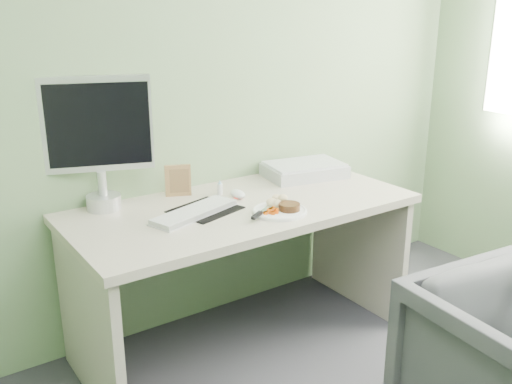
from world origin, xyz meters
TOP-DOWN VIEW (x-y plane):
  - wall_back at (0.00, 2.00)m, footprint 3.50×0.00m
  - desk at (0.00, 1.62)m, footprint 1.60×0.75m
  - plate at (0.07, 1.43)m, footprint 0.24×0.24m
  - steak at (0.11, 1.41)m, footprint 0.12×0.12m
  - potato_pile at (0.11, 1.49)m, footprint 0.12×0.10m
  - carrot_heap at (0.01, 1.42)m, footprint 0.06×0.05m
  - steak_knife at (-0.04, 1.42)m, footprint 0.19×0.12m
  - mousepad at (-0.18, 1.65)m, footprint 0.33×0.31m
  - keyboard at (-0.25, 1.62)m, footprint 0.44×0.25m
  - computer_mouse at (0.03, 1.72)m, footprint 0.07×0.11m
  - photo_frame at (-0.19, 1.90)m, footprint 0.12×0.06m
  - eyedrop_bottle at (-0.01, 1.80)m, footprint 0.03×0.03m
  - scanner at (0.52, 1.82)m, footprint 0.46×0.35m
  - monitor at (-0.55, 1.94)m, footprint 0.48×0.21m

SIDE VIEW (x-z plane):
  - desk at x=0.00m, z-range 0.18..0.91m
  - mousepad at x=-0.18m, z-range 0.73..0.73m
  - plate at x=0.07m, z-range 0.73..0.74m
  - keyboard at x=-0.25m, z-range 0.74..0.76m
  - computer_mouse at x=0.03m, z-range 0.73..0.77m
  - steak_knife at x=-0.04m, z-range 0.75..0.76m
  - steak at x=0.11m, z-range 0.74..0.77m
  - carrot_heap at x=0.01m, z-range 0.74..0.78m
  - scanner at x=0.52m, z-range 0.73..0.79m
  - eyedrop_bottle at x=-0.01m, z-range 0.73..0.80m
  - potato_pile at x=0.11m, z-range 0.74..0.80m
  - photo_frame at x=-0.19m, z-range 0.73..0.88m
  - monitor at x=-0.55m, z-range 0.77..1.36m
  - wall_back at x=0.00m, z-range -0.40..3.10m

